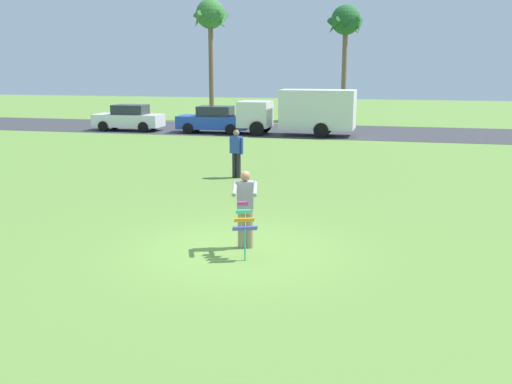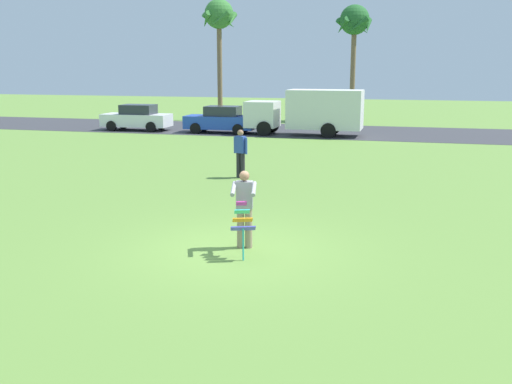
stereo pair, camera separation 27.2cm
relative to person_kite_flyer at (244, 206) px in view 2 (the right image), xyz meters
name	(u,v)px [view 2 (the right image)]	position (x,y,z in m)	size (l,w,h in m)	color
ground_plane	(235,250)	(-0.17, -0.21, -0.95)	(120.00, 120.00, 0.00)	olive
road_strip	(347,132)	(-0.17, 23.73, -0.95)	(120.00, 8.00, 0.01)	#38383D
person_kite_flyer	(244,206)	(0.00, 0.00, 0.00)	(0.64, 0.72, 1.73)	gray
kite_held	(243,222)	(0.15, -0.67, -0.17)	(0.56, 0.72, 1.16)	#D83399
parked_car_white	(137,118)	(-12.95, 21.33, -0.18)	(4.24, 1.92, 1.60)	white
parked_car_blue	(221,120)	(-7.45, 21.33, -0.18)	(4.22, 1.88, 1.60)	#2347B7
parked_truck_white_box	(311,111)	(-2.05, 21.33, 0.46)	(6.73, 2.20, 2.62)	silver
palm_tree_left_near	(219,19)	(-10.22, 29.66, 6.27)	(2.58, 2.71, 8.65)	brown
palm_tree_right_near	(354,25)	(-0.65, 31.29, 5.85)	(2.58, 2.71, 8.19)	brown
person_walker_near	(241,152)	(-2.37, 7.91, -0.02)	(0.55, 0.32, 1.73)	#26262B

